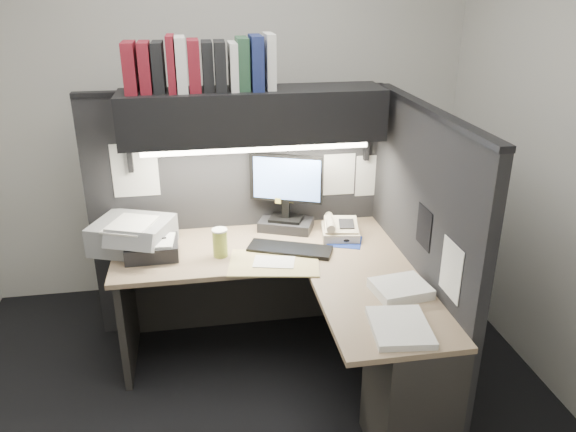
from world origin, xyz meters
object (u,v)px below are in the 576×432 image
object	(u,v)px
desk	(328,333)
monitor	(286,200)
coffee_cup	(220,243)
keyboard	(290,249)
overhead_shelf	(253,115)
printer	(133,235)
notebook_stack	(152,249)
telephone	(340,230)

from	to	relation	value
desk	monitor	bearing A→B (deg)	97.09
desk	coffee_cup	size ratio (longest dim) A/B	10.59
keyboard	overhead_shelf	bearing A→B (deg)	143.64
overhead_shelf	printer	size ratio (longest dim) A/B	3.59
monitor	notebook_stack	xyz separation A→B (m)	(-0.84, -0.25, -0.16)
keyboard	monitor	bearing A→B (deg)	107.03
monitor	desk	bearing A→B (deg)	-60.68
overhead_shelf	keyboard	distance (m)	0.83
overhead_shelf	notebook_stack	distance (m)	0.99
overhead_shelf	monitor	xyz separation A→B (m)	(0.20, 0.04, -0.57)
printer	notebook_stack	xyz separation A→B (m)	(0.12, -0.13, -0.04)
desk	overhead_shelf	xyz separation A→B (m)	(-0.30, 0.75, 1.06)
overhead_shelf	telephone	xyz separation A→B (m)	(0.52, -0.13, -0.72)
telephone	notebook_stack	size ratio (longest dim) A/B	0.78
overhead_shelf	keyboard	bearing A→B (deg)	-58.92
printer	overhead_shelf	bearing A→B (deg)	27.98
desk	telephone	xyz separation A→B (m)	(0.22, 0.62, 0.33)
coffee_cup	printer	distance (m)	0.55
printer	monitor	bearing A→B (deg)	29.02
overhead_shelf	telephone	world-z (taller)	overhead_shelf
desk	overhead_shelf	distance (m)	1.33
overhead_shelf	telephone	size ratio (longest dim) A/B	6.56
desk	overhead_shelf	size ratio (longest dim) A/B	1.10
monitor	overhead_shelf	bearing A→B (deg)	-146.66
keyboard	telephone	world-z (taller)	telephone
keyboard	desk	bearing A→B (deg)	-51.97
keyboard	telephone	size ratio (longest dim) A/B	2.11
monitor	keyboard	size ratio (longest dim) A/B	1.01
desk	overhead_shelf	bearing A→B (deg)	111.79
monitor	telephone	world-z (taller)	monitor
keyboard	coffee_cup	world-z (taller)	coffee_cup
overhead_shelf	notebook_stack	size ratio (longest dim) A/B	5.13
monitor	telephone	size ratio (longest dim) A/B	2.13
notebook_stack	telephone	bearing A→B (deg)	3.98
telephone	coffee_cup	xyz separation A→B (m)	(-0.76, -0.15, 0.03)
notebook_stack	monitor	bearing A→B (deg)	16.55
coffee_cup	telephone	bearing A→B (deg)	10.97
keyboard	printer	world-z (taller)	printer
coffee_cup	overhead_shelf	bearing A→B (deg)	48.87
desk	notebook_stack	bearing A→B (deg)	150.02
overhead_shelf	coffee_cup	distance (m)	0.78
monitor	coffee_cup	bearing A→B (deg)	-122.25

